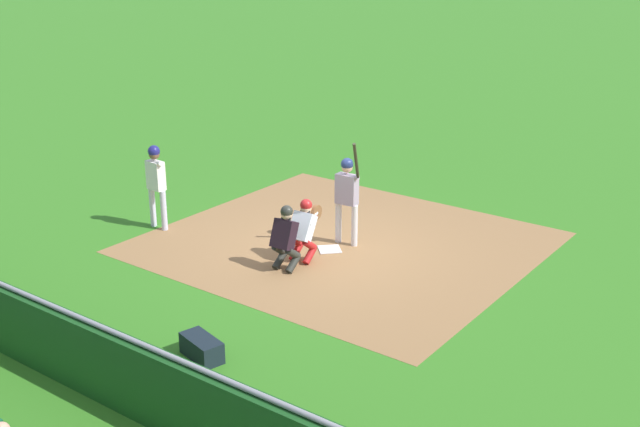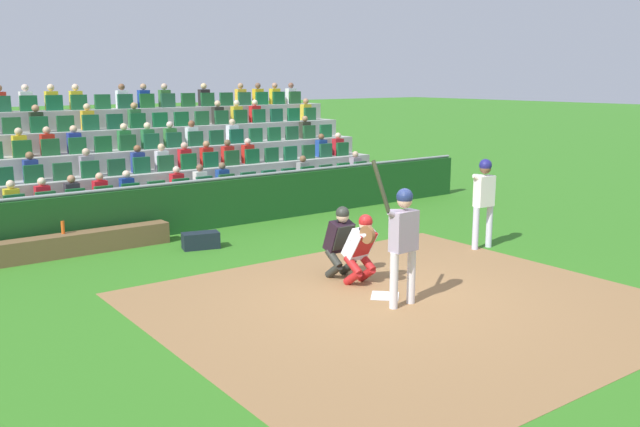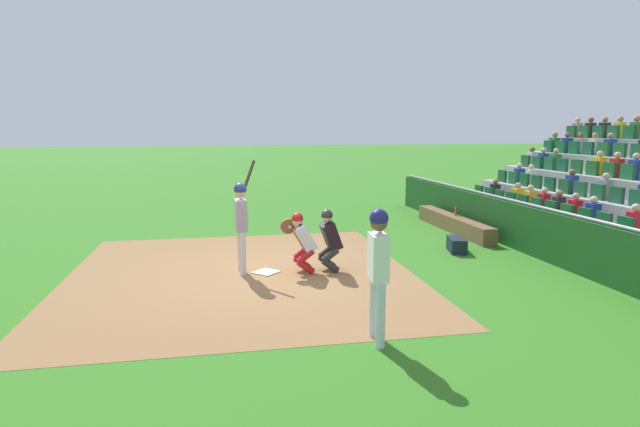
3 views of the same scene
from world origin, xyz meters
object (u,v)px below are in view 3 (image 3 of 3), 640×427
batter_at_plate (241,217)px  water_bottle_on_bench (456,211)px  home_plate_marker (266,272)px  dugout_bench (453,223)px  equipment_duffel_bag (457,245)px  catcher_crouching (301,238)px  on_deck_batter (378,261)px  home_plate_umpire (329,237)px

batter_at_plate → water_bottle_on_bench: (3.24, -6.25, -0.59)m
home_plate_marker → water_bottle_on_bench: 6.69m
dugout_bench → equipment_duffel_bag: bearing=156.0°
catcher_crouching → on_deck_batter: on_deck_batter is taller
batter_at_plate → equipment_duffel_bag: bearing=-80.9°
equipment_duffel_bag → dugout_bench: bearing=-9.3°
water_bottle_on_bench → equipment_duffel_bag: (-2.42, 1.14, -0.40)m
catcher_crouching → water_bottle_on_bench: size_ratio=4.96×
catcher_crouching → equipment_duffel_bag: 4.09m
home_plate_umpire → equipment_duffel_bag: size_ratio=1.75×
home_plate_umpire → dugout_bench: 5.57m
catcher_crouching → water_bottle_on_bench: bearing=-55.8°
home_plate_marker → home_plate_umpire: bearing=-94.8°
home_plate_marker → home_plate_umpire: home_plate_umpire is taller
home_plate_marker → equipment_duffel_bag: 4.73m
catcher_crouching → on_deck_batter: size_ratio=0.68×
catcher_crouching → home_plate_umpire: 0.58m
batter_at_plate → water_bottle_on_bench: batter_at_plate is taller
home_plate_umpire → equipment_duffel_bag: bearing=-73.0°
catcher_crouching → dugout_bench: bearing=-55.8°
batter_at_plate → equipment_duffel_bag: 5.27m
catcher_crouching → batter_at_plate: bearing=80.8°
catcher_crouching → equipment_duffel_bag: bearing=-75.5°
catcher_crouching → water_bottle_on_bench: (3.43, -5.06, -0.14)m
water_bottle_on_bench → home_plate_umpire: bearing=127.5°
batter_at_plate → on_deck_batter: bearing=-157.0°
batter_at_plate → equipment_duffel_bag: (0.82, -5.11, -0.99)m
home_plate_marker → water_bottle_on_bench: water_bottle_on_bench is taller
dugout_bench → batter_at_plate: bearing=117.3°
water_bottle_on_bench → on_deck_batter: (-7.08, 4.62, 0.58)m
equipment_duffel_bag → home_plate_marker: bearing=115.9°
water_bottle_on_bench → on_deck_batter: bearing=146.9°
batter_at_plate → equipment_duffel_bag: batter_at_plate is taller
water_bottle_on_bench → home_plate_marker: bearing=120.0°
home_plate_marker → batter_at_plate: 1.24m
catcher_crouching → home_plate_umpire: size_ratio=0.97×
batter_at_plate → home_plate_umpire: size_ratio=1.74×
home_plate_umpire → water_bottle_on_bench: (3.44, -4.48, -0.14)m
home_plate_marker → batter_at_plate: batter_at_plate is taller
on_deck_batter → batter_at_plate: bearing=23.0°
batter_at_plate → on_deck_batter: 4.17m
on_deck_batter → home_plate_umpire: bearing=-2.1°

